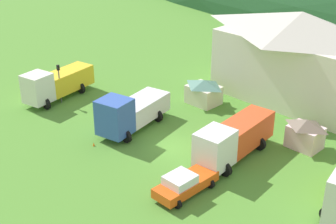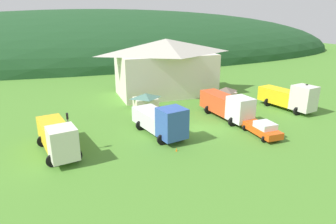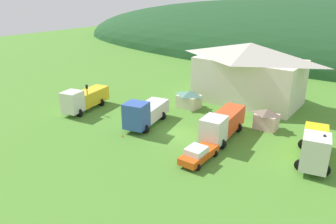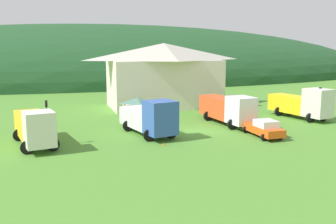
{
  "view_description": "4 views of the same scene",
  "coord_description": "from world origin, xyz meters",
  "px_view_note": "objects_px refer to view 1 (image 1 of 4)",
  "views": [
    {
      "loc": [
        24.1,
        -24.3,
        19.28
      ],
      "look_at": [
        -2.55,
        2.21,
        1.55
      ],
      "focal_mm": 50.85,
      "sensor_mm": 36.0,
      "label": 1
    },
    {
      "loc": [
        -14.1,
        -28.24,
        12.34
      ],
      "look_at": [
        -2.55,
        3.38,
        1.27
      ],
      "focal_mm": 31.77,
      "sensor_mm": 36.0,
      "label": 2
    },
    {
      "loc": [
        19.61,
        -28.31,
        15.82
      ],
      "look_at": [
        -1.5,
        0.22,
        2.34
      ],
      "focal_mm": 34.39,
      "sensor_mm": 36.0,
      "label": 3
    },
    {
      "loc": [
        -13.63,
        -34.44,
        8.46
      ],
      "look_at": [
        -1.4,
        4.32,
        1.31
      ],
      "focal_mm": 40.38,
      "sensor_mm": 36.0,
      "label": 4
    }
  ],
  "objects_px": {
    "play_shed_cream": "(204,91)",
    "heavy_rig_white": "(233,138)",
    "play_shed_pink": "(305,133)",
    "box_truck_blue": "(130,112)",
    "traffic_cone_near_pickup": "(94,146)",
    "depot_building": "(298,55)",
    "service_pickup_orange": "(185,183)",
    "heavy_rig_striped": "(56,83)",
    "traffic_light_west": "(59,80)"
  },
  "relations": [
    {
      "from": "play_shed_cream",
      "to": "heavy_rig_white",
      "type": "bearing_deg",
      "value": -36.67
    },
    {
      "from": "play_shed_pink",
      "to": "box_truck_blue",
      "type": "relative_size",
      "value": 0.35
    },
    {
      "from": "heavy_rig_white",
      "to": "traffic_cone_near_pickup",
      "type": "xyz_separation_m",
      "value": [
        -9.27,
        -6.52,
        -1.77
      ]
    },
    {
      "from": "depot_building",
      "to": "service_pickup_orange",
      "type": "xyz_separation_m",
      "value": [
        3.72,
        -19.94,
        -3.72
      ]
    },
    {
      "from": "box_truck_blue",
      "to": "heavy_rig_white",
      "type": "relative_size",
      "value": 0.94
    },
    {
      "from": "play_shed_pink",
      "to": "heavy_rig_striped",
      "type": "bearing_deg",
      "value": -158.91
    },
    {
      "from": "heavy_rig_striped",
      "to": "traffic_light_west",
      "type": "height_order",
      "value": "traffic_light_west"
    },
    {
      "from": "play_shed_cream",
      "to": "traffic_cone_near_pickup",
      "type": "bearing_deg",
      "value": -93.0
    },
    {
      "from": "box_truck_blue",
      "to": "traffic_cone_near_pickup",
      "type": "bearing_deg",
      "value": -10.76
    },
    {
      "from": "play_shed_cream",
      "to": "box_truck_blue",
      "type": "xyz_separation_m",
      "value": [
        -0.78,
        -8.82,
        0.45
      ]
    },
    {
      "from": "service_pickup_orange",
      "to": "heavy_rig_striped",
      "type": "bearing_deg",
      "value": -98.08
    },
    {
      "from": "play_shed_cream",
      "to": "heavy_rig_white",
      "type": "xyz_separation_m",
      "value": [
        8.59,
        -6.4,
        0.5
      ]
    },
    {
      "from": "box_truck_blue",
      "to": "play_shed_pink",
      "type": "bearing_deg",
      "value": 110.48
    },
    {
      "from": "play_shed_pink",
      "to": "traffic_cone_near_pickup",
      "type": "height_order",
      "value": "play_shed_pink"
    },
    {
      "from": "depot_building",
      "to": "play_shed_cream",
      "type": "relative_size",
      "value": 4.95
    },
    {
      "from": "play_shed_pink",
      "to": "service_pickup_orange",
      "type": "bearing_deg",
      "value": -101.68
    },
    {
      "from": "play_shed_cream",
      "to": "play_shed_pink",
      "type": "bearing_deg",
      "value": -4.05
    },
    {
      "from": "heavy_rig_striped",
      "to": "service_pickup_orange",
      "type": "bearing_deg",
      "value": 70.87
    },
    {
      "from": "play_shed_cream",
      "to": "traffic_cone_near_pickup",
      "type": "distance_m",
      "value": 12.99
    },
    {
      "from": "play_shed_cream",
      "to": "heavy_rig_striped",
      "type": "height_order",
      "value": "heavy_rig_striped"
    },
    {
      "from": "play_shed_cream",
      "to": "box_truck_blue",
      "type": "distance_m",
      "value": 8.87
    },
    {
      "from": "play_shed_pink",
      "to": "heavy_rig_white",
      "type": "height_order",
      "value": "heavy_rig_white"
    },
    {
      "from": "heavy_rig_striped",
      "to": "traffic_light_west",
      "type": "distance_m",
      "value": 1.29
    },
    {
      "from": "box_truck_blue",
      "to": "traffic_light_west",
      "type": "relative_size",
      "value": 2.07
    },
    {
      "from": "heavy_rig_striped",
      "to": "box_truck_blue",
      "type": "relative_size",
      "value": 1.01
    },
    {
      "from": "play_shed_cream",
      "to": "traffic_light_west",
      "type": "relative_size",
      "value": 0.83
    },
    {
      "from": "box_truck_blue",
      "to": "traffic_light_west",
      "type": "height_order",
      "value": "traffic_light_west"
    },
    {
      "from": "depot_building",
      "to": "traffic_cone_near_pickup",
      "type": "distance_m",
      "value": 21.74
    },
    {
      "from": "traffic_light_west",
      "to": "traffic_cone_near_pickup",
      "type": "distance_m",
      "value": 10.2
    },
    {
      "from": "box_truck_blue",
      "to": "heavy_rig_white",
      "type": "height_order",
      "value": "box_truck_blue"
    },
    {
      "from": "play_shed_cream",
      "to": "play_shed_pink",
      "type": "distance_m",
      "value": 11.7
    },
    {
      "from": "play_shed_cream",
      "to": "traffic_cone_near_pickup",
      "type": "height_order",
      "value": "play_shed_cream"
    },
    {
      "from": "heavy_rig_white",
      "to": "traffic_cone_near_pickup",
      "type": "bearing_deg",
      "value": -60.54
    },
    {
      "from": "service_pickup_orange",
      "to": "traffic_light_west",
      "type": "height_order",
      "value": "traffic_light_west"
    },
    {
      "from": "heavy_rig_white",
      "to": "service_pickup_orange",
      "type": "relative_size",
      "value": 1.74
    },
    {
      "from": "heavy_rig_striped",
      "to": "traffic_cone_near_pickup",
      "type": "distance_m",
      "value": 11.1
    },
    {
      "from": "depot_building",
      "to": "traffic_light_west",
      "type": "bearing_deg",
      "value": -132.18
    },
    {
      "from": "play_shed_cream",
      "to": "heavy_rig_white",
      "type": "relative_size",
      "value": 0.38
    },
    {
      "from": "box_truck_blue",
      "to": "heavy_rig_white",
      "type": "xyz_separation_m",
      "value": [
        9.37,
        2.43,
        0.04
      ]
    },
    {
      "from": "play_shed_cream",
      "to": "traffic_light_west",
      "type": "height_order",
      "value": "traffic_light_west"
    },
    {
      "from": "play_shed_pink",
      "to": "box_truck_blue",
      "type": "height_order",
      "value": "box_truck_blue"
    },
    {
      "from": "depot_building",
      "to": "traffic_light_west",
      "type": "xyz_separation_m",
      "value": [
        -15.62,
        -17.24,
        -2.12
      ]
    },
    {
      "from": "play_shed_cream",
      "to": "traffic_cone_near_pickup",
      "type": "relative_size",
      "value": 5.08
    },
    {
      "from": "play_shed_cream",
      "to": "traffic_cone_near_pickup",
      "type": "xyz_separation_m",
      "value": [
        -0.68,
        -12.91,
        -1.27
      ]
    },
    {
      "from": "play_shed_pink",
      "to": "heavy_rig_striped",
      "type": "xyz_separation_m",
      "value": [
        -22.81,
        -8.8,
        0.39
      ]
    },
    {
      "from": "play_shed_pink",
      "to": "service_pickup_orange",
      "type": "relative_size",
      "value": 0.57
    },
    {
      "from": "depot_building",
      "to": "service_pickup_orange",
      "type": "height_order",
      "value": "depot_building"
    },
    {
      "from": "box_truck_blue",
      "to": "depot_building",
      "type": "bearing_deg",
      "value": 146.52
    },
    {
      "from": "depot_building",
      "to": "box_truck_blue",
      "type": "relative_size",
      "value": 1.97
    },
    {
      "from": "box_truck_blue",
      "to": "service_pickup_orange",
      "type": "bearing_deg",
      "value": 57.54
    }
  ]
}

